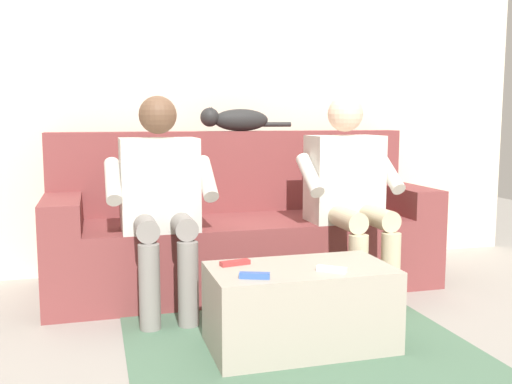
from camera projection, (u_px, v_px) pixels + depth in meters
ground_plane at (281, 326)px, 2.75m from camera, size 8.00×8.00×0.00m
back_wall at (223, 81)px, 3.76m from camera, size 4.25×0.06×2.44m
couch at (242, 232)px, 3.42m from camera, size 2.20×0.74×0.90m
coffee_table at (300, 307)px, 2.48m from camera, size 0.78×0.42×0.36m
person_left_seated at (349, 186)px, 3.17m from camera, size 0.55×0.56×1.10m
person_right_seated at (161, 192)px, 2.92m from camera, size 0.54×0.51×1.09m
cat_on_backrest at (235, 119)px, 3.56m from camera, size 0.58×0.13×0.15m
remote_white at (332, 269)px, 2.38m from camera, size 0.12×0.10×0.02m
remote_blue at (255, 276)px, 2.28m from camera, size 0.12×0.07×0.02m
remote_red at (235, 263)px, 2.49m from camera, size 0.14×0.06×0.02m
floor_rug at (291, 337)px, 2.61m from camera, size 1.46×1.49×0.01m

